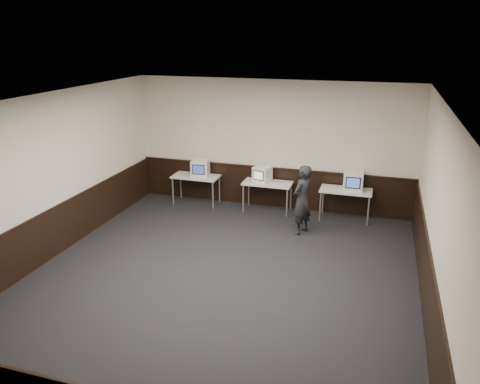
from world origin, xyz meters
name	(u,v)px	position (x,y,z in m)	size (l,w,h in m)	color
floor	(219,280)	(0.00, 0.00, 0.00)	(8.00, 8.00, 0.00)	black
ceiling	(217,103)	(0.00, 0.00, 3.20)	(8.00, 8.00, 0.00)	white
back_wall	(272,145)	(0.00, 4.00, 1.60)	(7.00, 7.00, 0.00)	silver
front_wall	(75,335)	(0.00, -4.00, 1.60)	(7.00, 7.00, 0.00)	silver
left_wall	(46,179)	(-3.50, 0.00, 1.60)	(8.00, 8.00, 0.00)	silver
right_wall	(438,220)	(3.50, 0.00, 1.60)	(8.00, 8.00, 0.00)	silver
wainscot_back	(271,187)	(0.00, 3.98, 0.50)	(6.98, 0.04, 1.00)	black
wainscot_left	(54,232)	(-3.48, 0.00, 0.50)	(0.04, 7.98, 1.00)	black
wainscot_right	(427,284)	(3.48, 0.00, 0.50)	(0.04, 7.98, 1.00)	black
wainscot_rail	(271,168)	(0.00, 3.96, 1.02)	(6.98, 0.06, 0.04)	black
desk_left	(196,178)	(-1.90, 3.60, 0.68)	(1.20, 0.60, 0.75)	silver
desk_center	(267,185)	(0.00, 3.60, 0.68)	(1.20, 0.60, 0.75)	silver
desk_right	(346,192)	(1.90, 3.60, 0.68)	(1.20, 0.60, 0.75)	silver
emac_left	(200,168)	(-1.78, 3.61, 0.96)	(0.49, 0.51, 0.43)	white
emac_center	(262,174)	(-0.15, 3.62, 0.94)	(0.47, 0.48, 0.38)	white
emac_right	(353,181)	(2.05, 3.63, 0.97)	(0.47, 0.50, 0.45)	white
person	(302,200)	(1.04, 2.51, 0.78)	(0.57, 0.38, 1.57)	black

